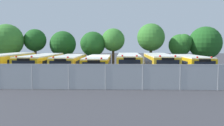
{
  "coord_description": "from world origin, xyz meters",
  "views": [
    {
      "loc": [
        2.3,
        -28.05,
        3.65
      ],
      "look_at": [
        1.44,
        0.0,
        1.6
      ],
      "focal_mm": 40.64,
      "sensor_mm": 36.0,
      "label": 1
    }
  ],
  "objects_px": {
    "tree_0": "(8,41)",
    "school_bus_2": "(70,65)",
    "tree_2": "(63,44)",
    "tree_5": "(150,37)",
    "school_bus_4": "(129,65)",
    "school_bus_6": "(190,66)",
    "school_bus_3": "(98,66)",
    "tree_3": "(92,44)",
    "school_bus_1": "(42,65)",
    "tree_4": "(113,40)",
    "tree_6": "(181,45)",
    "school_bus_0": "(10,64)",
    "tree_7": "(206,42)",
    "school_bus_5": "(159,65)",
    "tree_1": "(35,40)"
  },
  "relations": [
    {
      "from": "school_bus_3",
      "to": "tree_3",
      "type": "bearing_deg",
      "value": -79.59
    },
    {
      "from": "tree_2",
      "to": "tree_5",
      "type": "bearing_deg",
      "value": -5.26
    },
    {
      "from": "school_bus_6",
      "to": "tree_6",
      "type": "height_order",
      "value": "tree_6"
    },
    {
      "from": "tree_2",
      "to": "tree_5",
      "type": "relative_size",
      "value": 0.85
    },
    {
      "from": "school_bus_5",
      "to": "tree_3",
      "type": "height_order",
      "value": "tree_3"
    },
    {
      "from": "school_bus_3",
      "to": "tree_6",
      "type": "height_order",
      "value": "tree_6"
    },
    {
      "from": "school_bus_1",
      "to": "tree_7",
      "type": "height_order",
      "value": "tree_7"
    },
    {
      "from": "school_bus_5",
      "to": "tree_6",
      "type": "distance_m",
      "value": 10.83
    },
    {
      "from": "school_bus_1",
      "to": "tree_2",
      "type": "xyz_separation_m",
      "value": [
        0.2,
        10.06,
        2.32
      ]
    },
    {
      "from": "school_bus_4",
      "to": "school_bus_1",
      "type": "bearing_deg",
      "value": -0.2
    },
    {
      "from": "tree_0",
      "to": "tree_2",
      "type": "height_order",
      "value": "tree_0"
    },
    {
      "from": "school_bus_6",
      "to": "tree_0",
      "type": "relative_size",
      "value": 1.43
    },
    {
      "from": "school_bus_4",
      "to": "tree_0",
      "type": "relative_size",
      "value": 1.61
    },
    {
      "from": "school_bus_3",
      "to": "tree_1",
      "type": "height_order",
      "value": "tree_1"
    },
    {
      "from": "school_bus_1",
      "to": "tree_6",
      "type": "bearing_deg",
      "value": -152.85
    },
    {
      "from": "school_bus_3",
      "to": "tree_6",
      "type": "xyz_separation_m",
      "value": [
        11.41,
        9.95,
        2.32
      ]
    },
    {
      "from": "school_bus_0",
      "to": "tree_2",
      "type": "distance_m",
      "value": 11.21
    },
    {
      "from": "tree_4",
      "to": "school_bus_1",
      "type": "bearing_deg",
      "value": -133.23
    },
    {
      "from": "school_bus_2",
      "to": "tree_2",
      "type": "distance_m",
      "value": 10.96
    },
    {
      "from": "school_bus_3",
      "to": "school_bus_1",
      "type": "bearing_deg",
      "value": -4.46
    },
    {
      "from": "tree_5",
      "to": "tree_4",
      "type": "bearing_deg",
      "value": -174.48
    },
    {
      "from": "school_bus_6",
      "to": "tree_7",
      "type": "height_order",
      "value": "tree_7"
    },
    {
      "from": "tree_7",
      "to": "school_bus_5",
      "type": "bearing_deg",
      "value": -130.74
    },
    {
      "from": "tree_2",
      "to": "school_bus_0",
      "type": "bearing_deg",
      "value": -109.72
    },
    {
      "from": "school_bus_2",
      "to": "school_bus_5",
      "type": "bearing_deg",
      "value": -179.99
    },
    {
      "from": "school_bus_5",
      "to": "tree_1",
      "type": "distance_m",
      "value": 19.99
    },
    {
      "from": "tree_5",
      "to": "tree_2",
      "type": "bearing_deg",
      "value": 174.74
    },
    {
      "from": "school_bus_6",
      "to": "tree_2",
      "type": "height_order",
      "value": "tree_2"
    },
    {
      "from": "tree_7",
      "to": "school_bus_6",
      "type": "bearing_deg",
      "value": -116.34
    },
    {
      "from": "school_bus_5",
      "to": "school_bus_6",
      "type": "relative_size",
      "value": 1.18
    },
    {
      "from": "school_bus_0",
      "to": "tree_4",
      "type": "distance_m",
      "value": 14.52
    },
    {
      "from": "school_bus_0",
      "to": "school_bus_2",
      "type": "distance_m",
      "value": 6.74
    },
    {
      "from": "school_bus_0",
      "to": "tree_0",
      "type": "relative_size",
      "value": 1.6
    },
    {
      "from": "school_bus_6",
      "to": "tree_2",
      "type": "xyz_separation_m",
      "value": [
        -16.29,
        10.53,
        2.35
      ]
    },
    {
      "from": "school_bus_3",
      "to": "tree_6",
      "type": "distance_m",
      "value": 15.32
    },
    {
      "from": "school_bus_4",
      "to": "school_bus_6",
      "type": "distance_m",
      "value": 6.71
    },
    {
      "from": "tree_1",
      "to": "tree_2",
      "type": "bearing_deg",
      "value": 3.34
    },
    {
      "from": "tree_0",
      "to": "tree_4",
      "type": "xyz_separation_m",
      "value": [
        15.32,
        0.25,
        0.03
      ]
    },
    {
      "from": "tree_5",
      "to": "tree_7",
      "type": "relative_size",
      "value": 1.06
    },
    {
      "from": "school_bus_0",
      "to": "tree_6",
      "type": "relative_size",
      "value": 2.03
    },
    {
      "from": "tree_1",
      "to": "tree_3",
      "type": "relative_size",
      "value": 1.09
    },
    {
      "from": "school_bus_0",
      "to": "tree_3",
      "type": "distance_m",
      "value": 11.9
    },
    {
      "from": "tree_1",
      "to": "tree_7",
      "type": "xyz_separation_m",
      "value": [
        25.48,
        -0.17,
        -0.35
      ]
    },
    {
      "from": "school_bus_6",
      "to": "tree_0",
      "type": "bearing_deg",
      "value": -20.2
    },
    {
      "from": "school_bus_5",
      "to": "school_bus_6",
      "type": "height_order",
      "value": "school_bus_5"
    },
    {
      "from": "school_bus_0",
      "to": "tree_3",
      "type": "xyz_separation_m",
      "value": [
        8.3,
        8.21,
        2.3
      ]
    },
    {
      "from": "tree_1",
      "to": "school_bus_2",
      "type": "bearing_deg",
      "value": -54.22
    },
    {
      "from": "school_bus_3",
      "to": "tree_4",
      "type": "xyz_separation_m",
      "value": [
        1.41,
        8.78,
        2.94
      ]
    },
    {
      "from": "school_bus_5",
      "to": "tree_5",
      "type": "bearing_deg",
      "value": -89.49
    },
    {
      "from": "tree_0",
      "to": "school_bus_2",
      "type": "bearing_deg",
      "value": -37.74
    }
  ]
}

